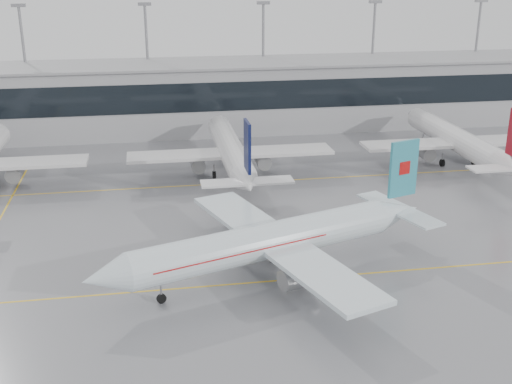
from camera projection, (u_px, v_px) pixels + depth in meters
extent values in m
plane|color=gray|center=(277.00, 281.00, 62.73)|extent=(320.00, 320.00, 0.00)
cube|color=yellow|center=(277.00, 281.00, 62.73)|extent=(120.00, 0.25, 0.01)
cube|color=yellow|center=(235.00, 183.00, 90.57)|extent=(120.00, 0.25, 0.01)
cube|color=#9A9A9E|center=(210.00, 97.00, 118.25)|extent=(180.00, 15.00, 12.00)
cube|color=black|center=(215.00, 97.00, 110.74)|extent=(180.00, 0.20, 5.00)
cube|color=gray|center=(209.00, 63.00, 116.16)|extent=(182.00, 16.00, 0.40)
cylinder|color=gray|center=(26.00, 70.00, 116.88)|extent=(0.50, 0.50, 22.00)
cube|color=gray|center=(18.00, 5.00, 113.08)|extent=(2.40, 1.00, 0.60)
cylinder|color=gray|center=(148.00, 66.00, 120.38)|extent=(0.50, 0.50, 22.00)
cube|color=gray|center=(145.00, 4.00, 116.58)|extent=(2.40, 1.00, 0.60)
cylinder|color=gray|center=(263.00, 64.00, 123.88)|extent=(0.50, 0.50, 22.00)
cube|color=gray|center=(263.00, 3.00, 120.08)|extent=(2.40, 1.00, 0.60)
cylinder|color=gray|center=(372.00, 61.00, 127.39)|extent=(0.50, 0.50, 22.00)
cube|color=gray|center=(375.00, 2.00, 123.58)|extent=(2.40, 1.00, 0.60)
cylinder|color=gray|center=(475.00, 58.00, 130.89)|extent=(0.50, 0.50, 22.00)
cube|color=gray|center=(481.00, 1.00, 127.08)|extent=(2.40, 1.00, 0.60)
cylinder|color=silver|center=(264.00, 242.00, 62.18)|extent=(27.19, 12.27, 3.61)
cone|color=silver|center=(105.00, 278.00, 55.10)|extent=(4.95, 4.70, 3.61)
cone|color=silver|center=(397.00, 212.00, 69.62)|extent=(6.46, 5.22, 3.61)
cube|color=silver|center=(278.00, 242.00, 62.99)|extent=(14.32, 29.81, 0.45)
cube|color=silver|center=(399.00, 209.00, 69.61)|extent=(6.34, 11.75, 0.25)
cube|color=teal|center=(403.00, 169.00, 68.15)|extent=(3.52, 1.49, 6.15)
cylinder|color=gray|center=(299.00, 277.00, 59.30)|extent=(4.08, 3.15, 2.10)
cylinder|color=gray|center=(250.00, 240.00, 67.24)|extent=(4.08, 3.15, 2.10)
cylinder|color=gray|center=(161.00, 291.00, 58.22)|extent=(0.20, 0.20, 1.57)
cylinder|color=black|center=(162.00, 298.00, 58.48)|extent=(0.95, 0.57, 0.90)
cylinder|color=gray|center=(300.00, 270.00, 61.99)|extent=(0.24, 0.24, 1.57)
cylinder|color=black|center=(300.00, 277.00, 62.25)|extent=(1.19, 0.78, 1.10)
cylinder|color=gray|center=(273.00, 250.00, 66.29)|extent=(0.24, 0.24, 1.57)
cylinder|color=black|center=(273.00, 257.00, 66.56)|extent=(1.19, 0.78, 1.10)
cube|color=#B70F0F|center=(404.00, 168.00, 68.11)|extent=(1.47, 0.88, 1.40)
cube|color=#B70F0F|center=(237.00, 246.00, 60.76)|extent=(18.21, 9.24, 0.12)
cone|color=silver|center=(1.00, 132.00, 102.91)|extent=(3.59, 4.00, 3.59)
cylinder|color=gray|center=(15.00, 173.00, 88.84)|extent=(2.10, 3.60, 2.10)
cylinder|color=silver|center=(230.00, 148.00, 93.93)|extent=(3.59, 27.36, 3.59)
cone|color=silver|center=(217.00, 123.00, 108.48)|extent=(3.59, 4.00, 3.59)
cone|color=silver|center=(247.00, 184.00, 78.64)|extent=(3.59, 5.60, 3.59)
cube|color=silver|center=(231.00, 153.00, 92.67)|extent=(29.64, 5.00, 0.45)
cube|color=silver|center=(247.00, 182.00, 78.35)|extent=(11.40, 2.80, 0.25)
cube|color=#0C123B|center=(247.00, 146.00, 76.63)|extent=(0.35, 3.60, 6.12)
cylinder|color=gray|center=(198.00, 164.00, 92.88)|extent=(2.10, 3.60, 2.10)
cylinder|color=gray|center=(263.00, 160.00, 94.41)|extent=(2.10, 3.60, 2.10)
cylinder|color=gray|center=(221.00, 145.00, 104.71)|extent=(0.20, 0.20, 1.56)
cylinder|color=black|center=(221.00, 150.00, 104.97)|extent=(0.30, 0.90, 0.90)
cylinder|color=gray|center=(214.00, 170.00, 92.03)|extent=(0.24, 0.24, 1.56)
cylinder|color=black|center=(214.00, 175.00, 92.29)|extent=(0.45, 1.10, 1.10)
cylinder|color=gray|center=(250.00, 168.00, 92.86)|extent=(0.24, 0.24, 1.56)
cylinder|color=black|center=(250.00, 173.00, 93.12)|extent=(0.45, 1.10, 1.10)
cylinder|color=silver|center=(453.00, 137.00, 99.50)|extent=(3.59, 27.36, 3.59)
cone|color=silver|center=(413.00, 115.00, 114.05)|extent=(3.59, 4.00, 3.59)
cone|color=silver|center=(510.00, 169.00, 84.21)|extent=(3.59, 5.60, 3.59)
cube|color=silver|center=(457.00, 142.00, 98.24)|extent=(29.64, 5.00, 0.45)
cube|color=silver|center=(511.00, 167.00, 83.92)|extent=(11.40, 2.80, 0.25)
cylinder|color=gray|center=(425.00, 152.00, 98.45)|extent=(2.10, 3.60, 2.10)
cylinder|color=gray|center=(483.00, 149.00, 99.98)|extent=(2.10, 3.60, 2.10)
cylinder|color=gray|center=(423.00, 136.00, 110.28)|extent=(0.20, 0.20, 1.56)
cylinder|color=black|center=(423.00, 141.00, 110.54)|extent=(0.30, 0.90, 0.90)
cylinder|color=gray|center=(443.00, 158.00, 97.60)|extent=(0.24, 0.24, 1.56)
cylinder|color=black|center=(442.00, 163.00, 97.86)|extent=(0.45, 1.10, 1.10)
cylinder|color=gray|center=(474.00, 156.00, 98.43)|extent=(0.24, 0.24, 1.56)
cylinder|color=black|center=(474.00, 161.00, 98.69)|extent=(0.45, 1.10, 1.10)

